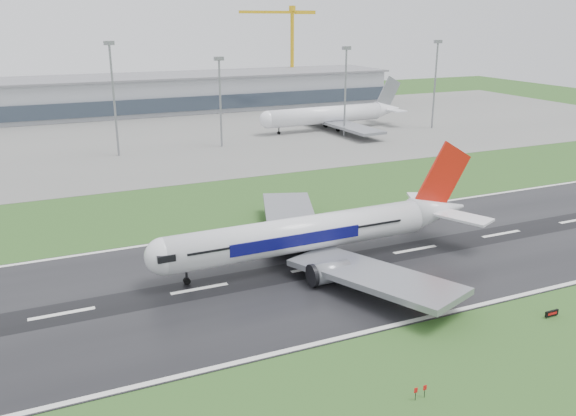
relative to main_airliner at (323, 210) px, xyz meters
name	(u,v)px	position (x,y,z in m)	size (l,w,h in m)	color
ground	(316,268)	(-2.56, -2.74, -8.99)	(520.00, 520.00, 0.00)	#264D1C
runway	(316,268)	(-2.56, -2.74, -8.94)	(400.00, 45.00, 0.10)	black
apron	(157,137)	(-2.56, 122.26, -8.95)	(400.00, 130.00, 0.08)	slate
terminal	(126,96)	(-2.56, 182.26, -1.49)	(240.00, 36.00, 15.00)	gray
main_airliner	(323,210)	(0.00, 0.00, 0.00)	(60.22, 57.35, 17.78)	silver
parked_airliner	(331,105)	(59.87, 110.25, -0.01)	(60.71, 56.52, 17.79)	white
tower_crane	(292,53)	(83.43, 197.26, 13.68)	(46.02, 2.51, 45.34)	gold
runway_sign	(552,314)	(19.97, -31.37, -8.47)	(2.30, 0.26, 1.04)	black
floodmast_2	(114,102)	(-19.29, 97.26, 7.19)	(0.64, 0.64, 32.36)	gray
floodmast_3	(220,105)	(13.30, 97.26, 4.60)	(0.64, 0.64, 27.17)	gray
floodmast_4	(345,94)	(58.42, 97.26, 5.75)	(0.64, 0.64, 29.47)	gray
floodmast_5	(435,87)	(96.20, 97.26, 6.50)	(0.64, 0.64, 30.98)	gray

